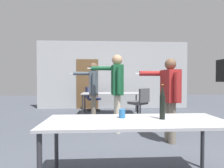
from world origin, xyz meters
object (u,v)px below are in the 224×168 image
office_chair_far_left (92,100)px  person_near_casual (170,92)px  person_left_plaid (116,85)px  person_far_watching (93,87)px  drink_cup (122,113)px  beer_bottle (162,103)px  office_chair_mid_tucked (140,104)px

office_chair_far_left → person_near_casual: bearing=7.8°
person_left_plaid → office_chair_far_left: bearing=10.1°
person_left_plaid → person_far_watching: (-0.58, 0.72, -0.08)m
person_far_watching → drink_cup: (0.50, -2.59, -0.22)m
person_far_watching → beer_bottle: person_far_watching is taller
person_left_plaid → beer_bottle: 2.01m
office_chair_mid_tucked → drink_cup: bearing=-142.9°
office_chair_far_left → drink_cup: 4.75m
office_chair_far_left → drink_cup: (0.66, -4.69, 0.36)m
person_near_casual → office_chair_mid_tucked: 2.13m
person_far_watching → office_chair_far_left: (-0.16, 2.10, -0.57)m
office_chair_far_left → drink_cup: size_ratio=8.77×
person_left_plaid → office_chair_mid_tucked: (0.83, 1.36, -0.64)m
office_chair_mid_tucked → beer_bottle: (-0.44, -3.32, 0.49)m
person_near_casual → office_chair_far_left: person_near_casual is taller
office_chair_mid_tucked → person_left_plaid: bearing=-158.5°
person_far_watching → office_chair_mid_tucked: (1.40, 0.64, -0.56)m
person_left_plaid → office_chair_mid_tucked: bearing=-35.9°
drink_cup → office_chair_mid_tucked: bearing=74.3°
person_left_plaid → beer_bottle: size_ratio=4.31×
person_near_casual → drink_cup: 1.58m
drink_cup → office_chair_far_left: bearing=98.0°
person_far_watching → office_chair_mid_tucked: size_ratio=1.76×
person_left_plaid → office_chair_mid_tucked: person_left_plaid is taller
person_left_plaid → drink_cup: 1.89m
beer_bottle → person_left_plaid: bearing=101.1°
office_chair_mid_tucked → person_near_casual: bearing=-123.4°
office_chair_mid_tucked → beer_bottle: beer_bottle is taller
person_left_plaid → person_far_watching: person_left_plaid is taller
person_near_casual → office_chair_mid_tucked: bearing=-0.1°
person_left_plaid → beer_bottle: (0.39, -1.96, -0.15)m
person_near_casual → office_chair_far_left: size_ratio=1.74×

